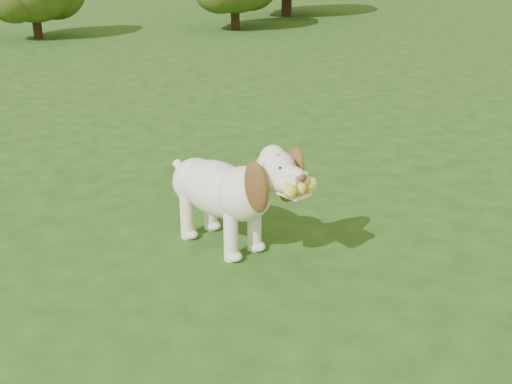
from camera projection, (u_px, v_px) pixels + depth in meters
ground at (279, 240)px, 3.64m from camera, size 80.00×80.00×0.00m
dog at (229, 188)px, 3.42m from camera, size 0.49×1.02×0.67m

